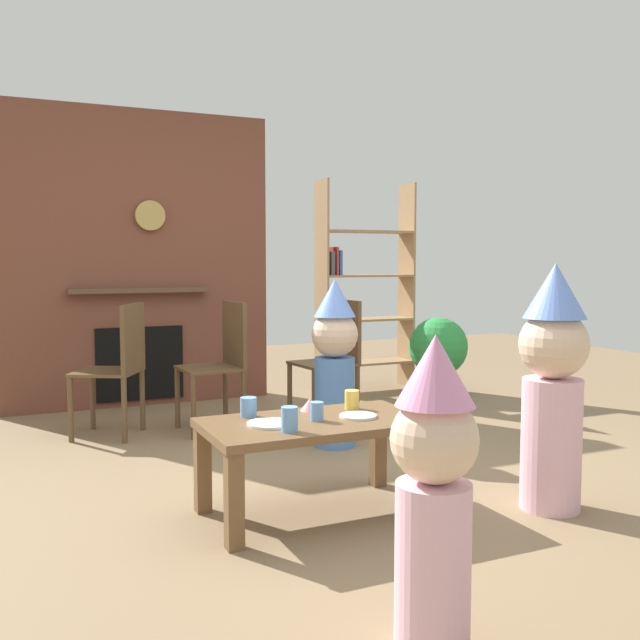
% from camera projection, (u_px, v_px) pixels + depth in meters
% --- Properties ---
extents(ground_plane, '(12.00, 12.00, 0.00)m').
position_uv_depth(ground_plane, '(326.00, 485.00, 3.76)').
color(ground_plane, '#846B4C').
extents(brick_fireplace_feature, '(2.20, 0.28, 2.40)m').
position_uv_depth(brick_fireplace_feature, '(136.00, 260.00, 5.81)').
color(brick_fireplace_feature, brown).
rests_on(brick_fireplace_feature, ground_plane).
extents(bookshelf, '(0.90, 0.28, 1.90)m').
position_uv_depth(bookshelf, '(358.00, 295.00, 6.46)').
color(bookshelf, '#9E7A51').
rests_on(bookshelf, ground_plane).
extents(coffee_table, '(1.04, 0.57, 0.45)m').
position_uv_depth(coffee_table, '(315.00, 436.00, 3.31)').
color(coffee_table, brown).
rests_on(coffee_table, ground_plane).
extents(paper_cup_near_left, '(0.07, 0.07, 0.11)m').
position_uv_depth(paper_cup_near_left, '(290.00, 419.00, 3.07)').
color(paper_cup_near_left, '#669EE0').
rests_on(paper_cup_near_left, coffee_table).
extents(paper_cup_near_right, '(0.08, 0.08, 0.09)m').
position_uv_depth(paper_cup_near_right, '(248.00, 407.00, 3.37)').
color(paper_cup_near_right, '#669EE0').
rests_on(paper_cup_near_right, coffee_table).
extents(paper_cup_center, '(0.07, 0.07, 0.09)m').
position_uv_depth(paper_cup_center, '(352.00, 400.00, 3.55)').
color(paper_cup_center, '#F2CC4C').
rests_on(paper_cup_center, coffee_table).
extents(paper_cup_far_left, '(0.06, 0.06, 0.09)m').
position_uv_depth(paper_cup_far_left, '(317.00, 411.00, 3.28)').
color(paper_cup_far_left, '#669EE0').
rests_on(paper_cup_far_left, coffee_table).
extents(paper_plate_front, '(0.18, 0.18, 0.01)m').
position_uv_depth(paper_plate_front, '(358.00, 416.00, 3.36)').
color(paper_plate_front, white).
rests_on(paper_plate_front, coffee_table).
extents(paper_plate_rear, '(0.21, 0.21, 0.01)m').
position_uv_depth(paper_plate_rear, '(270.00, 424.00, 3.20)').
color(paper_plate_rear, white).
rests_on(paper_plate_rear, coffee_table).
extents(birthday_cake_slice, '(0.10, 0.10, 0.06)m').
position_uv_depth(birthday_cake_slice, '(310.00, 404.00, 3.50)').
color(birthday_cake_slice, pink).
rests_on(birthday_cake_slice, coffee_table).
extents(child_with_cone_hat, '(0.27, 0.27, 0.97)m').
position_uv_depth(child_with_cone_hat, '(434.00, 485.00, 2.13)').
color(child_with_cone_hat, '#EAB2C6').
rests_on(child_with_cone_hat, ground_plane).
extents(child_in_pink, '(0.33, 0.33, 1.18)m').
position_uv_depth(child_in_pink, '(553.00, 380.00, 3.35)').
color(child_in_pink, '#EAB2C6').
rests_on(child_in_pink, ground_plane).
extents(child_by_the_chairs, '(0.30, 0.30, 1.07)m').
position_uv_depth(child_by_the_chairs, '(335.00, 359.00, 4.51)').
color(child_by_the_chairs, '#4C7FC6').
rests_on(child_by_the_chairs, ground_plane).
extents(dining_chair_left, '(0.54, 0.54, 0.90)m').
position_uv_depth(dining_chair_left, '(120.00, 361.00, 4.77)').
color(dining_chair_left, brown).
rests_on(dining_chair_left, ground_plane).
extents(dining_chair_middle, '(0.42, 0.42, 0.90)m').
position_uv_depth(dining_chair_middle, '(222.00, 357.00, 4.97)').
color(dining_chair_middle, brown).
rests_on(dining_chair_middle, ground_plane).
extents(dining_chair_right, '(0.44, 0.44, 0.90)m').
position_uv_depth(dining_chair_right, '(334.00, 353.00, 5.20)').
color(dining_chair_right, brown).
rests_on(dining_chair_right, ground_plane).
extents(potted_plant_tall, '(0.51, 0.51, 0.70)m').
position_uv_depth(potted_plant_tall, '(438.00, 350.00, 6.17)').
color(potted_plant_tall, '#9E5B42').
rests_on(potted_plant_tall, ground_plane).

